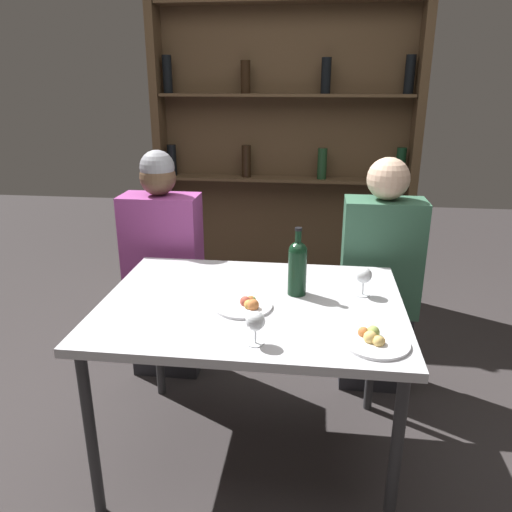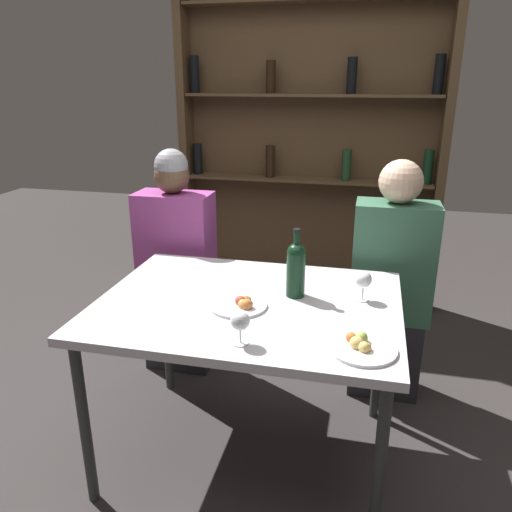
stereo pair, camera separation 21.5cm
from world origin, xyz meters
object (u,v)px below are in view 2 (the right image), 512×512
object	(u,v)px
wine_glass_0	(363,280)
wine_glass_1	(240,322)
seated_person_right	(390,289)
food_plate_0	(240,304)
food_plate_1	(361,346)
seated_person_left	(177,268)
wine_bottle	(296,267)

from	to	relation	value
wine_glass_0	wine_glass_1	world-z (taller)	wine_glass_0
wine_glass_1	seated_person_right	distance (m)	1.18
wine_glass_1	food_plate_0	world-z (taller)	wine_glass_1
wine_glass_1	wine_glass_0	bearing A→B (deg)	49.34
wine_glass_0	food_plate_1	distance (m)	0.42
wine_glass_0	seated_person_right	world-z (taller)	seated_person_right
seated_person_left	seated_person_right	bearing A→B (deg)	-0.00
wine_glass_0	seated_person_left	bearing A→B (deg)	152.52
food_plate_0	wine_glass_0	bearing A→B (deg)	21.05
seated_person_right	wine_glass_1	bearing A→B (deg)	-118.19
wine_glass_1	seated_person_left	xyz separation A→B (m)	(-0.65, 1.01, -0.24)
food_plate_0	seated_person_left	size ratio (longest dim) A/B	0.18
seated_person_left	food_plate_0	bearing A→B (deg)	-51.97
wine_bottle	food_plate_1	distance (m)	0.50
wine_glass_0	seated_person_left	xyz separation A→B (m)	(-1.05, 0.55, -0.24)
wine_bottle	wine_glass_0	xyz separation A→B (m)	(0.28, 0.02, -0.04)
wine_bottle	wine_glass_0	distance (m)	0.28
wine_glass_0	wine_glass_1	xyz separation A→B (m)	(-0.40, -0.47, -0.00)
wine_glass_1	food_plate_0	distance (m)	0.30
wine_glass_0	food_plate_0	xyz separation A→B (m)	(-0.48, -0.18, -0.08)
wine_glass_0	food_plate_1	size ratio (longest dim) A/B	0.54
food_plate_0	seated_person_right	distance (m)	0.97
wine_glass_0	food_plate_1	xyz separation A→B (m)	(0.01, -0.42, -0.07)
wine_glass_0	seated_person_right	bearing A→B (deg)	75.48
wine_glass_1	seated_person_right	size ratio (longest dim) A/B	0.10
wine_glass_1	food_plate_0	size ratio (longest dim) A/B	0.52
wine_bottle	seated_person_right	distance (m)	0.76
wine_glass_0	seated_person_right	size ratio (longest dim) A/B	0.10
wine_bottle	food_plate_1	world-z (taller)	wine_bottle
wine_glass_1	seated_person_right	xyz separation A→B (m)	(0.54, 1.01, -0.25)
seated_person_left	wine_glass_1	bearing A→B (deg)	-57.45
wine_bottle	food_plate_1	bearing A→B (deg)	-53.83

